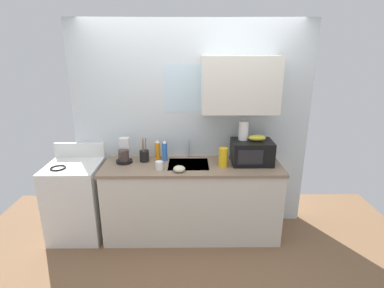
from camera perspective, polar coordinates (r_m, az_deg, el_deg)
kitchen_wall_assembly at (r=3.62m, az=1.57°, el=4.62°), size 2.82×0.42×2.50m
counter_unit at (r=3.65m, az=-0.01°, el=-10.38°), size 2.05×0.63×0.90m
sink_faucet at (r=3.65m, az=-0.68°, el=-0.88°), size 0.03×0.03×0.23m
stove_range at (r=3.89m, az=-20.95°, el=-9.81°), size 0.60×0.60×1.08m
microwave at (r=3.54m, az=11.24°, el=-1.50°), size 0.46×0.35×0.27m
banana_bunch at (r=3.50m, az=12.21°, el=1.15°), size 0.20×0.11×0.07m
paper_towel_roll at (r=3.49m, az=9.71°, el=2.56°), size 0.11×0.11×0.22m
coffee_maker at (r=3.61m, az=-12.67°, el=-1.71°), size 0.19×0.21×0.28m
dish_soap_bottle_blue at (r=3.57m, az=-5.18°, el=-1.30°), size 0.06×0.06×0.25m
dish_soap_bottle_orange at (r=3.62m, az=-6.52°, el=-1.15°), size 0.06×0.06×0.25m
cereal_canister at (r=3.40m, az=5.92°, el=-2.50°), size 0.10×0.10×0.22m
mug_white at (r=3.33m, az=-6.21°, el=-4.07°), size 0.08×0.08×0.09m
utensil_crock at (r=3.59m, az=-9.00°, el=-2.17°), size 0.11×0.11×0.29m
small_bowl at (r=3.27m, az=-2.44°, el=-4.71°), size 0.13×0.13×0.06m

